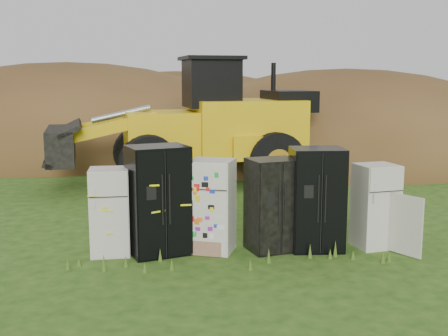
# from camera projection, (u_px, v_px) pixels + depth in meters

# --- Properties ---
(ground) EXTENTS (120.00, 120.00, 0.00)m
(ground) POSITION_uv_depth(u_px,v_px,m) (246.00, 250.00, 10.40)
(ground) COLOR #224612
(ground) RESTS_ON ground
(fridge_leftmost) EXTENTS (0.73, 0.70, 1.57)m
(fridge_leftmost) POSITION_uv_depth(u_px,v_px,m) (110.00, 212.00, 10.05)
(fridge_leftmost) COLOR beige
(fridge_leftmost) RESTS_ON ground
(fridge_black_side) EXTENTS (1.24, 1.10, 1.97)m
(fridge_black_side) POSITION_uv_depth(u_px,v_px,m) (158.00, 200.00, 10.08)
(fridge_black_side) COLOR black
(fridge_black_side) RESTS_ON ground
(fridge_sticker) EXTENTS (0.94, 0.90, 1.70)m
(fridge_sticker) POSITION_uv_depth(u_px,v_px,m) (212.00, 206.00, 10.22)
(fridge_sticker) COLOR silver
(fridge_sticker) RESTS_ON ground
(fridge_dark_mid) EXTENTS (1.03, 0.92, 1.70)m
(fridge_dark_mid) POSITION_uv_depth(u_px,v_px,m) (273.00, 205.00, 10.29)
(fridge_dark_mid) COLOR black
(fridge_dark_mid) RESTS_ON ground
(fridge_black_right) EXTENTS (0.97, 0.82, 1.89)m
(fridge_black_right) POSITION_uv_depth(u_px,v_px,m) (317.00, 199.00, 10.34)
(fridge_black_right) COLOR black
(fridge_black_right) RESTS_ON ground
(fridge_open_door) EXTENTS (0.83, 0.79, 1.57)m
(fridge_open_door) POSITION_uv_depth(u_px,v_px,m) (375.00, 206.00, 10.49)
(fridge_open_door) COLOR beige
(fridge_open_door) RESTS_ON ground
(wheel_loader) EXTENTS (8.16, 4.33, 3.75)m
(wheel_loader) POSITION_uv_depth(u_px,v_px,m) (180.00, 122.00, 16.31)
(wheel_loader) COLOR gold
(wheel_loader) RESTS_ON ground
(dirt_mound_right) EXTENTS (15.96, 11.70, 6.97)m
(dirt_mound_right) POSITION_uv_depth(u_px,v_px,m) (344.00, 157.00, 22.33)
(dirt_mound_right) COLOR #472E16
(dirt_mound_right) RESTS_ON ground
(dirt_mound_left) EXTENTS (17.67, 13.25, 7.57)m
(dirt_mound_left) POSITION_uv_depth(u_px,v_px,m) (70.00, 151.00, 24.32)
(dirt_mound_left) COLOR #472E16
(dirt_mound_left) RESTS_ON ground
(dirt_mound_back) EXTENTS (18.75, 12.50, 6.89)m
(dirt_mound_back) POSITION_uv_depth(u_px,v_px,m) (176.00, 139.00, 28.65)
(dirt_mound_back) COLOR #472E16
(dirt_mound_back) RESTS_ON ground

